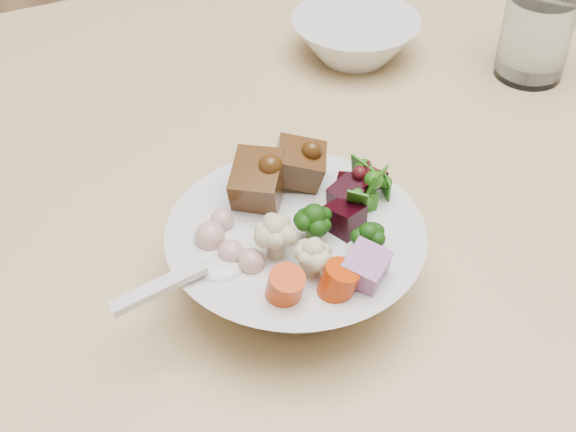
{
  "coord_description": "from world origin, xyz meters",
  "views": [
    {
      "loc": [
        -0.4,
        -0.47,
        1.17
      ],
      "look_at": [
        -0.24,
        -0.06,
        0.78
      ],
      "focal_mm": 50.0,
      "sensor_mm": 36.0,
      "label": 1
    }
  ],
  "objects": [
    {
      "name": "soup_spoon",
      "position": [
        -0.31,
        -0.08,
        0.77
      ],
      "size": [
        0.1,
        0.03,
        0.02
      ],
      "rotation": [
        0.0,
        0.0,
        0.11
      ],
      "color": "silver",
      "rests_on": "food_bowl"
    },
    {
      "name": "food_bowl",
      "position": [
        -0.24,
        -0.06,
        0.75
      ],
      "size": [
        0.19,
        0.19,
        0.11
      ],
      "color": "silver",
      "rests_on": "dining_table"
    },
    {
      "name": "side_bowl",
      "position": [
        -0.05,
        0.23,
        0.74
      ],
      "size": [
        0.14,
        0.14,
        0.05
      ],
      "primitive_type": null,
      "color": "silver",
      "rests_on": "dining_table"
    },
    {
      "name": "chair_far",
      "position": [
        -0.03,
        0.66,
        0.44
      ],
      "size": [
        0.4,
        0.4,
        0.79
      ],
      "rotation": [
        0.0,
        0.0,
        0.1
      ],
      "color": "tan",
      "rests_on": "ground"
    },
    {
      "name": "water_glass",
      "position": [
        0.11,
        0.13,
        0.77
      ],
      "size": [
        0.07,
        0.07,
        0.12
      ],
      "color": "silver",
      "rests_on": "dining_table"
    },
    {
      "name": "dining_table",
      "position": [
        0.11,
        0.08,
        0.64
      ],
      "size": [
        1.57,
        0.94,
        0.71
      ],
      "rotation": [
        0.0,
        0.0,
        0.06
      ],
      "color": "tan",
      "rests_on": "ground"
    }
  ]
}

